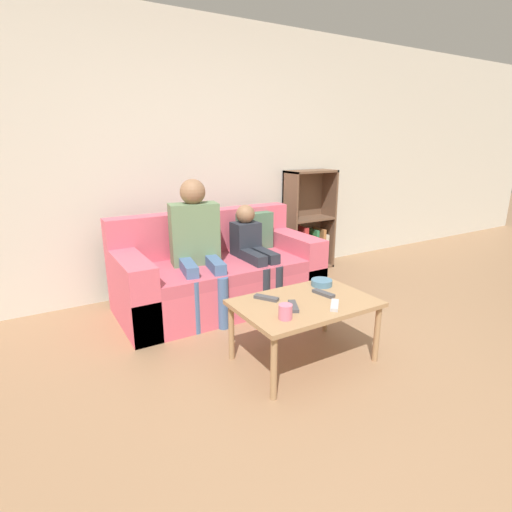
# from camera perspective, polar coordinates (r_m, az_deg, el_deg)

# --- Properties ---
(ground_plane) EXTENTS (22.00, 22.00, 0.00)m
(ground_plane) POSITION_cam_1_polar(r_m,az_deg,el_deg) (2.44, 15.93, -21.44)
(ground_plane) COLOR #997251
(wall_back) EXTENTS (12.00, 0.06, 2.60)m
(wall_back) POSITION_cam_1_polar(r_m,az_deg,el_deg) (4.07, -9.68, 13.56)
(wall_back) COLOR beige
(wall_back) RESTS_ON ground_plane
(couch) EXTENTS (1.80, 0.86, 0.84)m
(couch) POSITION_cam_1_polar(r_m,az_deg,el_deg) (3.68, -5.33, -2.68)
(couch) COLOR #DB5B70
(couch) RESTS_ON ground_plane
(bookshelf) EXTENTS (0.59, 0.28, 1.15)m
(bookshelf) POSITION_cam_1_polar(r_m,az_deg,el_deg) (4.74, 7.30, 3.30)
(bookshelf) COLOR brown
(bookshelf) RESTS_ON ground_plane
(coffee_table) EXTENTS (0.92, 0.61, 0.44)m
(coffee_table) POSITION_cam_1_polar(r_m,az_deg,el_deg) (2.71, 6.98, -7.30)
(coffee_table) COLOR #A87F56
(coffee_table) RESTS_ON ground_plane
(person_adult) EXTENTS (0.46, 0.65, 1.16)m
(person_adult) POSITION_cam_1_polar(r_m,az_deg,el_deg) (3.41, -8.52, 2.59)
(person_adult) COLOR #476693
(person_adult) RESTS_ON ground_plane
(person_child) EXTENTS (0.24, 0.60, 0.91)m
(person_child) POSITION_cam_1_polar(r_m,az_deg,el_deg) (3.62, -0.40, 1.05)
(person_child) COLOR #282D38
(person_child) RESTS_ON ground_plane
(cup_near) EXTENTS (0.08, 0.08, 0.09)m
(cup_near) POSITION_cam_1_polar(r_m,az_deg,el_deg) (2.42, 4.23, -7.94)
(cup_near) COLOR pink
(cup_near) RESTS_ON coffee_table
(tv_remote_0) EXTENTS (0.08, 0.18, 0.02)m
(tv_remote_0) POSITION_cam_1_polar(r_m,az_deg,el_deg) (2.82, 9.61, -5.28)
(tv_remote_0) COLOR #47474C
(tv_remote_0) RESTS_ON coffee_table
(tv_remote_1) EXTENTS (0.15, 0.16, 0.02)m
(tv_remote_1) POSITION_cam_1_polar(r_m,az_deg,el_deg) (2.64, 11.17, -6.91)
(tv_remote_1) COLOR #B7B7BC
(tv_remote_1) RESTS_ON coffee_table
(tv_remote_2) EXTENTS (0.13, 0.17, 0.02)m
(tv_remote_2) POSITION_cam_1_polar(r_m,az_deg,el_deg) (2.70, 1.48, -6.00)
(tv_remote_2) COLOR #47474C
(tv_remote_2) RESTS_ON coffee_table
(tv_remote_3) EXTENTS (0.12, 0.17, 0.02)m
(tv_remote_3) POSITION_cam_1_polar(r_m,az_deg,el_deg) (2.58, 5.37, -7.16)
(tv_remote_3) COLOR #47474C
(tv_remote_3) RESTS_ON coffee_table
(snack_bowl) EXTENTS (0.16, 0.16, 0.05)m
(snack_bowl) POSITION_cam_1_polar(r_m,az_deg,el_deg) (2.99, 9.35, -3.77)
(snack_bowl) COLOR teal
(snack_bowl) RESTS_ON coffee_table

